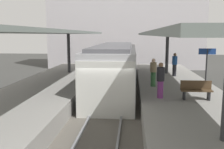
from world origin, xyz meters
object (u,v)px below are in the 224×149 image
commuter_train (114,69)px  passenger_far_end (175,64)px  passenger_mid_platform (161,80)px  platform_sign (207,59)px  passenger_near_bench (153,72)px  platform_bench (196,89)px

commuter_train → passenger_far_end: bearing=22.3°
commuter_train → passenger_mid_platform: 5.46m
platform_sign → passenger_mid_platform: 3.64m
passenger_far_end → passenger_near_bench: bearing=-115.3°
passenger_far_end → passenger_mid_platform: bearing=-104.4°
platform_bench → passenger_near_bench: bearing=121.2°
platform_bench → passenger_far_end: bearing=89.4°
platform_bench → passenger_mid_platform: passenger_mid_platform is taller
platform_bench → passenger_far_end: 6.72m
passenger_near_bench → passenger_far_end: 4.24m
platform_sign → passenger_far_end: 4.44m
commuter_train → passenger_mid_platform: size_ratio=6.83×
passenger_near_bench → passenger_mid_platform: 2.73m
commuter_train → passenger_mid_platform: commuter_train is taller
commuter_train → passenger_far_end: size_ratio=6.92×
commuter_train → passenger_near_bench: (2.38, -2.12, 0.10)m
platform_bench → passenger_near_bench: passenger_near_bench is taller
passenger_near_bench → platform_sign: bearing=-8.3°
platform_bench → commuter_train: bearing=129.5°
commuter_train → platform_sign: 5.86m
platform_sign → passenger_near_bench: (-2.83, 0.41, -0.79)m
platform_sign → passenger_near_bench: 2.97m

